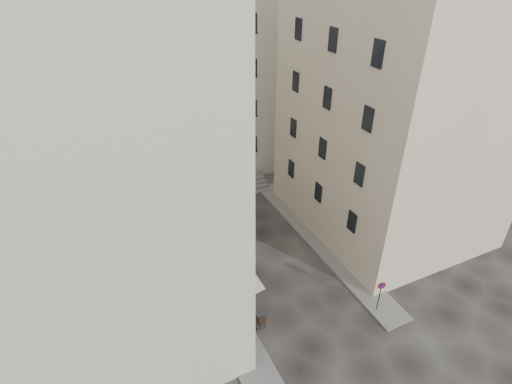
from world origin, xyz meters
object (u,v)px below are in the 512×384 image
bistro_table_b (249,287)px  pedestrian (240,275)px  no_parking_sign (381,291)px  bistro_table_a (253,323)px

bistro_table_b → pedestrian: (-0.30, 0.78, 0.49)m
no_parking_sign → bistro_table_b: (-6.48, 4.75, -1.22)m
bistro_table_a → pedestrian: pedestrian is taller
no_parking_sign → pedestrian: size_ratio=1.25×
bistro_table_a → pedestrian: size_ratio=0.77×
bistro_table_b → pedestrian: 0.97m
bistro_table_b → pedestrian: pedestrian is taller
bistro_table_a → pedestrian: (0.74, 3.61, 0.41)m
no_parking_sign → bistro_table_a: bearing=-178.8°
no_parking_sign → bistro_table_a: (-7.51, 1.91, -1.13)m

